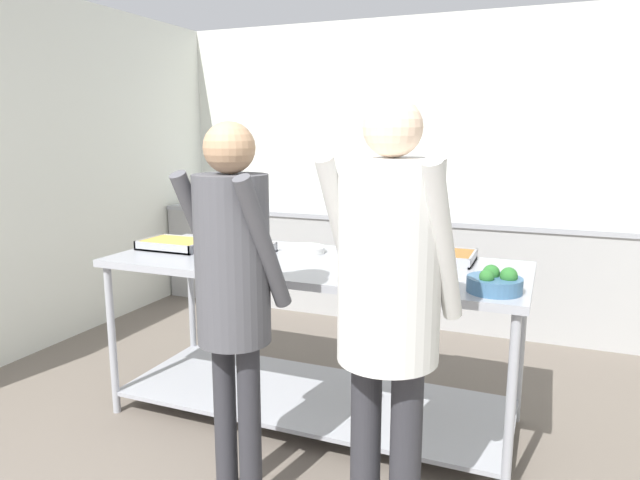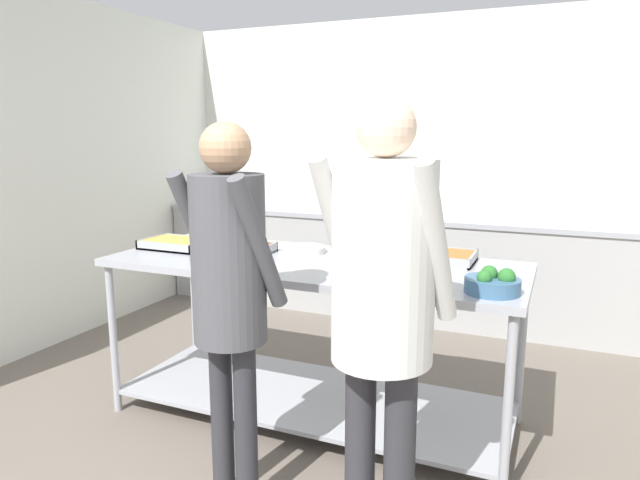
{
  "view_description": "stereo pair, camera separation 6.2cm",
  "coord_description": "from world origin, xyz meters",
  "px_view_note": "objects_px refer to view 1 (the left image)",
  "views": [
    {
      "loc": [
        1.12,
        -0.9,
        1.64
      ],
      "look_at": [
        -0.07,
        2.04,
        1.03
      ],
      "focal_mm": 32.0,
      "sensor_mm": 36.0,
      "label": 1
    },
    {
      "loc": [
        1.18,
        -0.88,
        1.64
      ],
      "look_at": [
        -0.07,
        2.04,
        1.03
      ],
      "focal_mm": 32.0,
      "sensor_mm": 36.0,
      "label": 2
    }
  ],
  "objects_px": {
    "guest_serving_left": "(233,275)",
    "water_bottle": "(392,198)",
    "serving_tray_greens": "(176,244)",
    "guest_serving_right": "(389,286)",
    "serving_tray_roast": "(237,250)",
    "plate_stack": "(304,249)",
    "serving_tray_vegetables": "(440,256)",
    "broccoli_bowl": "(495,283)",
    "sauce_pan": "(363,250)"
  },
  "relations": [
    {
      "from": "broccoli_bowl",
      "to": "water_bottle",
      "type": "xyz_separation_m",
      "value": [
        -1.1,
        2.34,
        0.08
      ]
    },
    {
      "from": "serving_tray_greens",
      "to": "plate_stack",
      "type": "bearing_deg",
      "value": 13.84
    },
    {
      "from": "serving_tray_roast",
      "to": "serving_tray_vegetables",
      "type": "xyz_separation_m",
      "value": [
        1.14,
        0.26,
        -0.0
      ]
    },
    {
      "from": "serving_tray_roast",
      "to": "plate_stack",
      "type": "bearing_deg",
      "value": 27.69
    },
    {
      "from": "broccoli_bowl",
      "to": "serving_tray_roast",
      "type": "bearing_deg",
      "value": 169.69
    },
    {
      "from": "serving_tray_vegetables",
      "to": "guest_serving_left",
      "type": "relative_size",
      "value": 0.22
    },
    {
      "from": "guest_serving_left",
      "to": "water_bottle",
      "type": "bearing_deg",
      "value": 92.11
    },
    {
      "from": "guest_serving_left",
      "to": "guest_serving_right",
      "type": "xyz_separation_m",
      "value": [
        0.68,
        -0.04,
        0.03
      ]
    },
    {
      "from": "serving_tray_roast",
      "to": "guest_serving_right",
      "type": "bearing_deg",
      "value": -37.43
    },
    {
      "from": "guest_serving_left",
      "to": "serving_tray_roast",
      "type": "bearing_deg",
      "value": 119.7
    },
    {
      "from": "guest_serving_right",
      "to": "serving_tray_vegetables",
      "type": "bearing_deg",
      "value": 91.3
    },
    {
      "from": "serving_tray_roast",
      "to": "guest_serving_right",
      "type": "relative_size",
      "value": 0.22
    },
    {
      "from": "sauce_pan",
      "to": "serving_tray_vegetables",
      "type": "bearing_deg",
      "value": 10.5
    },
    {
      "from": "plate_stack",
      "to": "serving_tray_vegetables",
      "type": "bearing_deg",
      "value": 5.75
    },
    {
      "from": "serving_tray_roast",
      "to": "sauce_pan",
      "type": "bearing_deg",
      "value": 14.51
    },
    {
      "from": "serving_tray_greens",
      "to": "serving_tray_roast",
      "type": "height_order",
      "value": "same"
    },
    {
      "from": "guest_serving_left",
      "to": "water_bottle",
      "type": "height_order",
      "value": "guest_serving_left"
    },
    {
      "from": "serving_tray_vegetables",
      "to": "guest_serving_right",
      "type": "relative_size",
      "value": 0.21
    },
    {
      "from": "guest_serving_left",
      "to": "guest_serving_right",
      "type": "relative_size",
      "value": 0.96
    },
    {
      "from": "water_bottle",
      "to": "serving_tray_greens",
      "type": "bearing_deg",
      "value": -111.07
    },
    {
      "from": "serving_tray_roast",
      "to": "water_bottle",
      "type": "height_order",
      "value": "water_bottle"
    },
    {
      "from": "serving_tray_roast",
      "to": "water_bottle",
      "type": "xyz_separation_m",
      "value": [
        0.38,
        2.07,
        0.1
      ]
    },
    {
      "from": "serving_tray_roast",
      "to": "guest_serving_left",
      "type": "distance_m",
      "value": 0.98
    },
    {
      "from": "plate_stack",
      "to": "guest_serving_left",
      "type": "relative_size",
      "value": 0.15
    },
    {
      "from": "serving_tray_roast",
      "to": "guest_serving_left",
      "type": "bearing_deg",
      "value": -60.3
    },
    {
      "from": "serving_tray_greens",
      "to": "plate_stack",
      "type": "distance_m",
      "value": 0.8
    },
    {
      "from": "plate_stack",
      "to": "serving_tray_vegetables",
      "type": "distance_m",
      "value": 0.79
    },
    {
      "from": "guest_serving_left",
      "to": "water_bottle",
      "type": "xyz_separation_m",
      "value": [
        -0.11,
        2.92,
        0.0
      ]
    },
    {
      "from": "guest_serving_left",
      "to": "guest_serving_right",
      "type": "bearing_deg",
      "value": -3.43
    },
    {
      "from": "plate_stack",
      "to": "sauce_pan",
      "type": "relative_size",
      "value": 0.62
    },
    {
      "from": "sauce_pan",
      "to": "serving_tray_vegetables",
      "type": "distance_m",
      "value": 0.43
    },
    {
      "from": "guest_serving_left",
      "to": "sauce_pan",
      "type": "bearing_deg",
      "value": 77.4
    },
    {
      "from": "serving_tray_greens",
      "to": "guest_serving_right",
      "type": "distance_m",
      "value": 1.82
    },
    {
      "from": "serving_tray_roast",
      "to": "broccoli_bowl",
      "type": "xyz_separation_m",
      "value": [
        1.48,
        -0.27,
        0.02
      ]
    },
    {
      "from": "plate_stack",
      "to": "guest_serving_right",
      "type": "height_order",
      "value": "guest_serving_right"
    },
    {
      "from": "sauce_pan",
      "to": "water_bottle",
      "type": "bearing_deg",
      "value": 100.17
    },
    {
      "from": "serving_tray_roast",
      "to": "broccoli_bowl",
      "type": "bearing_deg",
      "value": -10.31
    },
    {
      "from": "sauce_pan",
      "to": "water_bottle",
      "type": "distance_m",
      "value": 1.92
    },
    {
      "from": "serving_tray_vegetables",
      "to": "serving_tray_greens",
      "type": "bearing_deg",
      "value": -170.18
    },
    {
      "from": "serving_tray_roast",
      "to": "guest_serving_left",
      "type": "xyz_separation_m",
      "value": [
        0.48,
        -0.85,
        0.1
      ]
    },
    {
      "from": "guest_serving_right",
      "to": "sauce_pan",
      "type": "bearing_deg",
      "value": 112.58
    },
    {
      "from": "plate_stack",
      "to": "serving_tray_vegetables",
      "type": "relative_size",
      "value": 0.68
    },
    {
      "from": "guest_serving_left",
      "to": "serving_tray_greens",
      "type": "bearing_deg",
      "value": 137.19
    },
    {
      "from": "plate_stack",
      "to": "broccoli_bowl",
      "type": "distance_m",
      "value": 1.22
    },
    {
      "from": "serving_tray_vegetables",
      "to": "guest_serving_left",
      "type": "height_order",
      "value": "guest_serving_left"
    },
    {
      "from": "guest_serving_right",
      "to": "serving_tray_greens",
      "type": "bearing_deg",
      "value": 150.92
    },
    {
      "from": "water_bottle",
      "to": "broccoli_bowl",
      "type": "bearing_deg",
      "value": -64.77
    },
    {
      "from": "serving_tray_vegetables",
      "to": "broccoli_bowl",
      "type": "bearing_deg",
      "value": -57.12
    },
    {
      "from": "guest_serving_right",
      "to": "water_bottle",
      "type": "height_order",
      "value": "guest_serving_right"
    },
    {
      "from": "plate_stack",
      "to": "broccoli_bowl",
      "type": "height_order",
      "value": "broccoli_bowl"
    }
  ]
}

